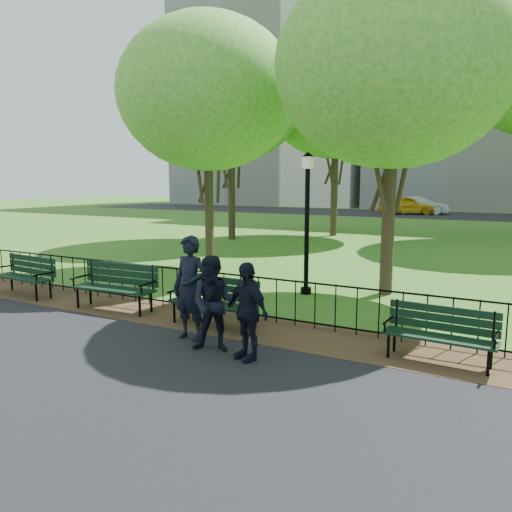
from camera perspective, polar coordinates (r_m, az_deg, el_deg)
The scene contains 20 objects.
ground at distance 8.27m, azimuth -5.23°, elevation -10.95°, with size 120.00×120.00×0.00m, color #39651A.
asphalt_path at distance 6.01m, azimuth -24.81°, elevation -19.62°, with size 60.00×9.20×0.01m, color black.
dirt_strip at distance 9.48m, azimuth -0.11°, elevation -8.23°, with size 60.00×1.60×0.01m, color #3E2719.
far_street at distance 41.77m, azimuth 22.71°, elevation 4.24°, with size 70.00×9.00×0.01m, color black.
iron_fence at distance 9.78m, azimuth 1.30°, elevation -4.76°, with size 24.06×0.06×1.00m.
apartment_west at distance 61.35m, azimuth 2.99°, elevation 18.30°, with size 22.00×15.00×26.00m, color beige.
park_bench_main at distance 9.62m, azimuth -6.10°, elevation -4.30°, with size 1.81×0.62×1.02m.
park_bench_left_a at distance 11.10m, azimuth -15.63°, elevation -2.80°, with size 1.95×0.72×1.09m.
park_bench_left_b at distance 13.23m, azimuth -24.75°, elevation -1.61°, with size 1.85×0.69×1.03m.
park_bench_right_a at distance 8.17m, azimuth 20.37°, elevation -7.77°, with size 1.67×0.59×0.93m.
lamppost at distance 12.09m, azimuth 5.85°, elevation 4.36°, with size 0.31×0.31×3.43m.
tree_near_w at distance 16.32m, azimuth -5.56°, elevation 17.96°, with size 5.59×5.59×7.79m.
tree_near_e at distance 12.67m, azimuth 15.54°, elevation 20.19°, with size 5.54×5.54×7.73m.
tree_mid_w at distance 23.66m, azimuth -2.89°, elevation 17.36°, with size 6.55×6.55×9.13m.
tree_far_c at distance 25.62m, azimuth 9.18°, elevation 17.50°, with size 6.96×6.96×9.70m.
person_left at distance 8.71m, azimuth -7.54°, elevation -3.65°, with size 0.66×0.44×1.82m, color black.
person_mid at distance 8.10m, azimuth -4.82°, elevation -5.47°, with size 0.76×0.40×1.57m, color black.
person_right at distance 7.72m, azimuth -1.06°, elevation -6.30°, with size 0.90×0.37×1.53m, color black.
taxi at distance 42.15m, azimuth 16.83°, elevation 5.61°, with size 1.77×4.39×1.50m, color gold.
sedan_silver at distance 42.49m, azimuth 18.24°, elevation 5.52°, with size 1.51×4.32×1.42m, color #A1A4A9.
Camera 1 is at (4.37, -6.44, 2.78)m, focal length 35.00 mm.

